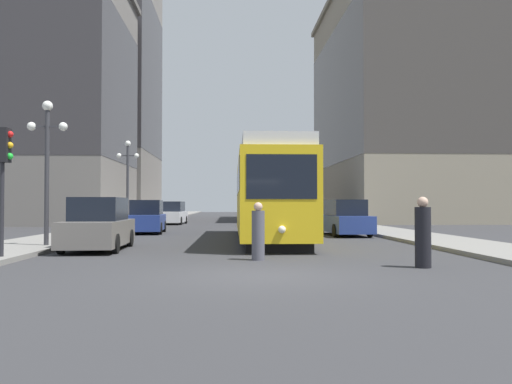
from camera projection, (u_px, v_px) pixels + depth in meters
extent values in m
plane|color=#303033|center=(260.00, 276.00, 11.65)|extent=(200.00, 200.00, 0.00)
cube|color=gray|center=(153.00, 220.00, 51.18)|extent=(3.18, 120.00, 0.15)
cube|color=gray|center=(318.00, 220.00, 52.00)|extent=(3.18, 120.00, 0.15)
cube|color=black|center=(267.00, 236.00, 23.50)|extent=(2.33, 13.22, 0.35)
cube|color=gold|center=(267.00, 197.00, 23.54)|extent=(2.73, 14.37, 3.10)
cube|color=black|center=(267.00, 182.00, 23.55)|extent=(2.75, 13.80, 1.08)
cube|color=silver|center=(267.00, 158.00, 23.58)|extent=(2.51, 14.08, 0.44)
cube|color=black|center=(282.00, 177.00, 16.40)|extent=(2.21, 0.10, 1.40)
sphere|color=#F2EACC|center=(282.00, 230.00, 16.29)|extent=(0.24, 0.24, 0.24)
cube|color=black|center=(286.00, 222.00, 42.56)|extent=(2.44, 10.31, 0.35)
cube|color=#334C8C|center=(286.00, 201.00, 42.60)|extent=(2.85, 11.21, 3.10)
cube|color=black|center=(286.00, 194.00, 42.61)|extent=(2.87, 10.77, 1.30)
cube|color=black|center=(293.00, 196.00, 37.05)|extent=(2.31, 0.14, 1.71)
cylinder|color=black|center=(159.00, 221.00, 40.84)|extent=(0.22, 0.65, 0.64)
cylinder|color=black|center=(165.00, 220.00, 43.74)|extent=(0.22, 0.65, 0.64)
cylinder|color=black|center=(181.00, 221.00, 40.83)|extent=(0.22, 0.65, 0.64)
cylinder|color=black|center=(186.00, 220.00, 43.73)|extent=(0.22, 0.65, 0.64)
cube|color=silver|center=(173.00, 217.00, 42.29)|extent=(2.07, 4.78, 0.84)
cube|color=black|center=(173.00, 206.00, 42.43)|extent=(1.73, 2.66, 0.80)
cylinder|color=black|center=(127.00, 229.00, 27.49)|extent=(0.21, 0.65, 0.64)
cylinder|color=black|center=(134.00, 226.00, 30.19)|extent=(0.21, 0.65, 0.64)
cylinder|color=black|center=(160.00, 228.00, 27.66)|extent=(0.21, 0.65, 0.64)
cylinder|color=black|center=(164.00, 226.00, 30.35)|extent=(0.21, 0.65, 0.64)
cube|color=navy|center=(147.00, 222.00, 28.93)|extent=(2.00, 4.45, 0.84)
cube|color=black|center=(147.00, 207.00, 29.06)|extent=(1.69, 2.47, 0.80)
cylinder|color=black|center=(352.00, 228.00, 28.58)|extent=(0.21, 0.65, 0.64)
cylinder|color=black|center=(370.00, 230.00, 25.50)|extent=(0.21, 0.65, 0.64)
cylinder|color=black|center=(321.00, 228.00, 28.42)|extent=(0.21, 0.65, 0.64)
cylinder|color=black|center=(335.00, 231.00, 25.35)|extent=(0.21, 0.65, 0.64)
cube|color=navy|center=(344.00, 224.00, 26.97)|extent=(2.00, 5.05, 0.84)
cube|color=black|center=(345.00, 208.00, 26.86)|extent=(1.69, 2.80, 0.80)
cylinder|color=black|center=(61.00, 244.00, 16.79)|extent=(0.20, 0.64, 0.64)
cylinder|color=black|center=(84.00, 238.00, 19.66)|extent=(0.20, 0.64, 0.64)
cylinder|color=black|center=(116.00, 244.00, 16.92)|extent=(0.20, 0.64, 0.64)
cylinder|color=black|center=(130.00, 238.00, 19.79)|extent=(0.20, 0.64, 0.64)
cube|color=slate|center=(98.00, 233.00, 18.29)|extent=(1.92, 4.69, 0.84)
cube|color=black|center=(99.00, 209.00, 18.43)|extent=(1.65, 2.59, 0.80)
cylinder|color=black|center=(423.00, 237.00, 13.14)|extent=(0.40, 0.40, 1.51)
sphere|color=tan|center=(423.00, 202.00, 13.16)|extent=(0.27, 0.27, 0.27)
cylinder|color=#4C4C56|center=(258.00, 235.00, 14.92)|extent=(0.37, 0.37, 1.40)
sphere|color=tan|center=(258.00, 207.00, 14.94)|extent=(0.25, 0.25, 0.25)
cylinder|color=#232328|center=(2.00, 192.00, 14.47)|extent=(0.12, 0.12, 3.53)
cube|color=black|center=(3.00, 145.00, 14.50)|extent=(0.36, 0.36, 0.95)
sphere|color=red|center=(10.00, 134.00, 14.52)|extent=(0.18, 0.18, 0.18)
sphere|color=gold|center=(10.00, 145.00, 14.51)|extent=(0.18, 0.18, 0.18)
sphere|color=green|center=(10.00, 156.00, 14.50)|extent=(0.18, 0.18, 0.18)
cylinder|color=#333338|center=(47.00, 177.00, 18.61)|extent=(0.16, 0.16, 4.76)
sphere|color=white|center=(48.00, 106.00, 18.67)|extent=(0.36, 0.36, 0.36)
sphere|color=white|center=(31.00, 126.00, 18.62)|extent=(0.31, 0.31, 0.31)
sphere|color=white|center=(63.00, 127.00, 18.68)|extent=(0.31, 0.31, 0.31)
cube|color=#333338|center=(47.00, 126.00, 18.65)|extent=(1.10, 0.06, 0.06)
cylinder|color=#333338|center=(128.00, 186.00, 33.38)|extent=(0.16, 0.16, 5.14)
sphere|color=white|center=(128.00, 143.00, 33.45)|extent=(0.36, 0.36, 0.36)
sphere|color=white|center=(119.00, 156.00, 33.40)|extent=(0.31, 0.31, 0.31)
sphere|color=white|center=(137.00, 156.00, 33.45)|extent=(0.31, 0.31, 0.31)
cube|color=#333338|center=(128.00, 156.00, 33.43)|extent=(1.10, 0.06, 0.06)
cube|color=slate|center=(103.00, 92.00, 61.94)|extent=(11.55, 16.54, 29.68)
cube|color=#383538|center=(104.00, 79.00, 61.97)|extent=(11.59, 16.58, 17.81)
cube|color=slate|center=(36.00, 102.00, 43.95)|extent=(14.21, 14.46, 20.19)
cube|color=#383538|center=(36.00, 90.00, 43.97)|extent=(14.25, 14.50, 12.12)
cube|color=gray|center=(394.00, 110.00, 52.85)|extent=(12.19, 23.78, 22.19)
cube|color=#494440|center=(393.00, 99.00, 52.88)|extent=(12.23, 23.82, 13.31)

